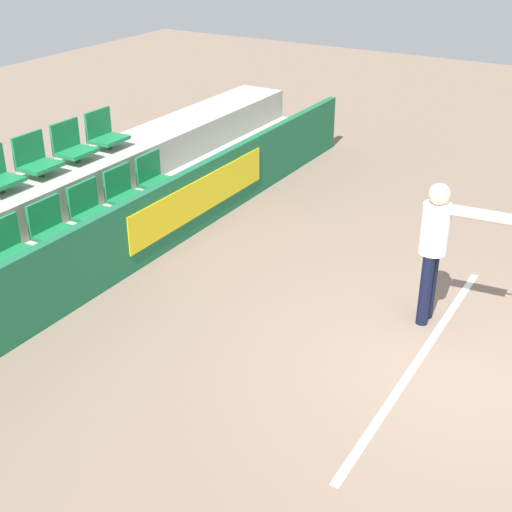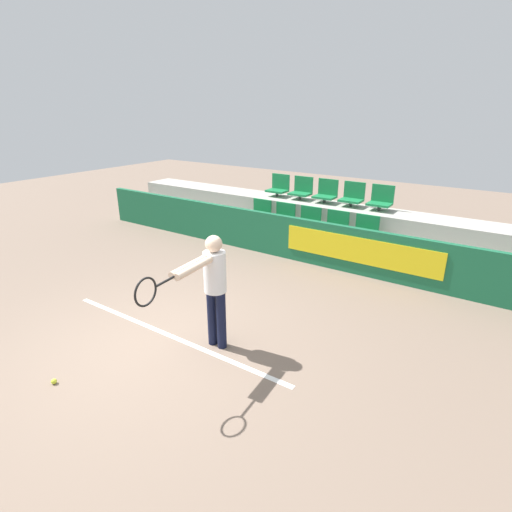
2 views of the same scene
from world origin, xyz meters
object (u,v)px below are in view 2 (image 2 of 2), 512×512
at_px(stadium_chair_5, 279,187).
at_px(stadium_chair_3, 336,226).
at_px(stadium_chair_6, 301,190).
at_px(stadium_chair_8, 352,196).
at_px(stadium_chair_0, 260,213).
at_px(stadium_chair_1, 283,217).
at_px(stadium_chair_7, 326,193).
at_px(tennis_player, 212,282).
at_px(stadium_chair_4, 365,231).
at_px(stadium_chair_9, 381,200).
at_px(tennis_ball, 54,381).
at_px(stadium_chair_2, 309,221).

bearing_deg(stadium_chair_5, stadium_chair_3, -23.49).
distance_m(stadium_chair_3, stadium_chair_6, 1.65).
bearing_deg(stadium_chair_8, stadium_chair_6, 180.00).
bearing_deg(stadium_chair_6, stadium_chair_0, -127.49).
relative_size(stadium_chair_1, stadium_chair_7, 1.00).
distance_m(stadium_chair_3, stadium_chair_5, 2.21).
bearing_deg(stadium_chair_1, tennis_player, -71.82).
relative_size(stadium_chair_5, stadium_chair_7, 1.00).
height_order(stadium_chair_4, tennis_player, tennis_player).
bearing_deg(stadium_chair_7, stadium_chair_8, 0.00).
bearing_deg(stadium_chair_3, stadium_chair_6, 146.90).
bearing_deg(stadium_chair_4, stadium_chair_0, 180.00).
distance_m(stadium_chair_0, stadium_chair_1, 0.66).
height_order(stadium_chair_1, stadium_chair_4, same).
xyz_separation_m(stadium_chair_8, stadium_chair_9, (0.66, 0.00, 0.00)).
bearing_deg(stadium_chair_5, tennis_ball, -82.16).
height_order(stadium_chair_6, tennis_player, tennis_player).
distance_m(stadium_chair_1, stadium_chair_2, 0.66).
height_order(stadium_chair_7, stadium_chair_8, same).
xyz_separation_m(stadium_chair_2, stadium_chair_5, (-1.32, 0.86, 0.49)).
height_order(stadium_chair_3, stadium_chair_4, same).
xyz_separation_m(stadium_chair_3, stadium_chair_9, (0.66, 0.86, 0.49)).
xyz_separation_m(stadium_chair_0, stadium_chair_5, (0.00, 0.86, 0.49)).
relative_size(tennis_player, tennis_ball, 24.54).
distance_m(stadium_chair_0, tennis_ball, 6.06).
height_order(stadium_chair_5, stadium_chair_6, same).
height_order(stadium_chair_3, tennis_ball, stadium_chair_3).
bearing_deg(stadium_chair_0, stadium_chair_1, 0.00).
bearing_deg(stadium_chair_6, stadium_chair_7, 0.00).
height_order(stadium_chair_5, stadium_chair_9, same).
bearing_deg(stadium_chair_3, tennis_player, -88.87).
xyz_separation_m(stadium_chair_5, stadium_chair_7, (1.32, 0.00, 0.00)).
relative_size(stadium_chair_9, tennis_ball, 8.26).
bearing_deg(tennis_player, stadium_chair_7, 93.11).
xyz_separation_m(stadium_chair_1, stadium_chair_7, (0.66, 0.86, 0.49)).
bearing_deg(stadium_chair_2, stadium_chair_0, 180.00).
distance_m(stadium_chair_3, tennis_ball, 6.08).
relative_size(stadium_chair_3, stadium_chair_5, 1.00).
distance_m(stadium_chair_1, stadium_chair_5, 1.19).
relative_size(stadium_chair_9, tennis_player, 0.34).
bearing_deg(tennis_ball, stadium_chair_8, 81.35).
relative_size(stadium_chair_6, tennis_player, 0.34).
bearing_deg(stadium_chair_2, stadium_chair_8, 52.51).
height_order(stadium_chair_0, stadium_chair_1, same).
relative_size(stadium_chair_0, stadium_chair_1, 1.00).
xyz_separation_m(stadium_chair_1, stadium_chair_6, (0.00, 0.86, 0.49)).
xyz_separation_m(stadium_chair_9, tennis_ball, (-1.69, -6.81, -1.19)).
xyz_separation_m(stadium_chair_2, stadium_chair_7, (0.00, 0.86, 0.49)).
xyz_separation_m(stadium_chair_2, stadium_chair_6, (-0.66, 0.86, 0.49)).
distance_m(stadium_chair_4, stadium_chair_7, 1.65).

